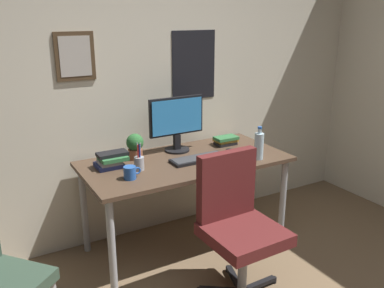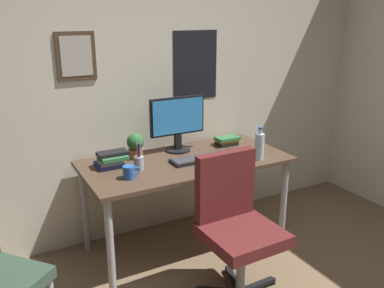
% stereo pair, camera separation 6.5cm
% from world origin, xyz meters
% --- Properties ---
extents(wall_back, '(4.40, 0.10, 2.60)m').
position_xyz_m(wall_back, '(-0.00, 2.15, 1.30)').
color(wall_back, beige).
rests_on(wall_back, ground_plane).
extents(desk, '(1.54, 0.75, 0.73)m').
position_xyz_m(desk, '(0.12, 1.69, 0.66)').
color(desk, '#4C3828').
rests_on(desk, ground_plane).
extents(office_chair, '(0.55, 0.57, 0.95)m').
position_xyz_m(office_chair, '(0.13, 1.04, 0.53)').
color(office_chair, '#591E1E').
rests_on(office_chair, ground_plane).
extents(monitor, '(0.46, 0.20, 0.43)m').
position_xyz_m(monitor, '(0.16, 1.91, 0.97)').
color(monitor, black).
rests_on(monitor, desk).
extents(keyboard, '(0.43, 0.15, 0.03)m').
position_xyz_m(keyboard, '(0.20, 1.63, 0.75)').
color(keyboard, black).
rests_on(keyboard, desk).
extents(computer_mouse, '(0.06, 0.11, 0.04)m').
position_xyz_m(computer_mouse, '(0.50, 1.64, 0.75)').
color(computer_mouse, black).
rests_on(computer_mouse, desk).
extents(water_bottle, '(0.07, 0.07, 0.25)m').
position_xyz_m(water_bottle, '(0.61, 1.43, 0.84)').
color(water_bottle, silver).
rests_on(water_bottle, desk).
extents(coffee_mug_near, '(0.12, 0.08, 0.09)m').
position_xyz_m(coffee_mug_near, '(-0.38, 1.54, 0.78)').
color(coffee_mug_near, '#2659B2').
rests_on(coffee_mug_near, desk).
extents(potted_plant, '(0.13, 0.13, 0.20)m').
position_xyz_m(potted_plant, '(-0.20, 1.90, 0.84)').
color(potted_plant, brown).
rests_on(potted_plant, desk).
extents(pen_cup, '(0.07, 0.07, 0.20)m').
position_xyz_m(pen_cup, '(-0.27, 1.66, 0.79)').
color(pen_cup, '#9EA0A5').
rests_on(pen_cup, desk).
extents(book_stack_left, '(0.20, 0.15, 0.07)m').
position_xyz_m(book_stack_left, '(0.59, 1.85, 0.77)').
color(book_stack_left, black).
rests_on(book_stack_left, desk).
extents(book_stack_right, '(0.23, 0.18, 0.11)m').
position_xyz_m(book_stack_right, '(-0.42, 1.81, 0.79)').
color(book_stack_right, navy).
rests_on(book_stack_right, desk).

